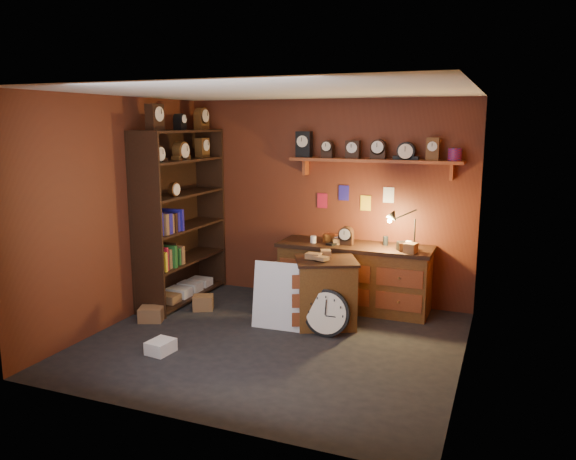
{
  "coord_description": "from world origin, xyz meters",
  "views": [
    {
      "loc": [
        2.33,
        -5.39,
        2.39
      ],
      "look_at": [
        0.04,
        0.35,
        1.21
      ],
      "focal_mm": 35.0,
      "sensor_mm": 36.0,
      "label": 1
    }
  ],
  "objects_px": {
    "shelving_unit": "(179,209)",
    "big_round_clock": "(327,313)",
    "workbench": "(354,273)",
    "low_cabinet": "(326,290)"
  },
  "relations": [
    {
      "from": "shelving_unit",
      "to": "low_cabinet",
      "type": "bearing_deg",
      "value": -6.61
    },
    {
      "from": "shelving_unit",
      "to": "low_cabinet",
      "type": "relative_size",
      "value": 2.87
    },
    {
      "from": "shelving_unit",
      "to": "big_round_clock",
      "type": "xyz_separation_m",
      "value": [
        2.28,
        -0.56,
        -0.99
      ]
    },
    {
      "from": "shelving_unit",
      "to": "workbench",
      "type": "height_order",
      "value": "shelving_unit"
    },
    {
      "from": "shelving_unit",
      "to": "low_cabinet",
      "type": "distance_m",
      "value": 2.33
    },
    {
      "from": "low_cabinet",
      "to": "workbench",
      "type": "bearing_deg",
      "value": 54.08
    },
    {
      "from": "workbench",
      "to": "low_cabinet",
      "type": "distance_m",
      "value": 0.76
    },
    {
      "from": "workbench",
      "to": "low_cabinet",
      "type": "bearing_deg",
      "value": -101.06
    },
    {
      "from": "shelving_unit",
      "to": "low_cabinet",
      "type": "xyz_separation_m",
      "value": [
        2.17,
        -0.25,
        -0.82
      ]
    },
    {
      "from": "workbench",
      "to": "big_round_clock",
      "type": "relative_size",
      "value": 3.67
    }
  ]
}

